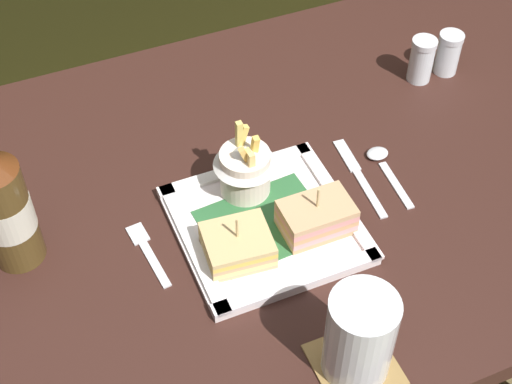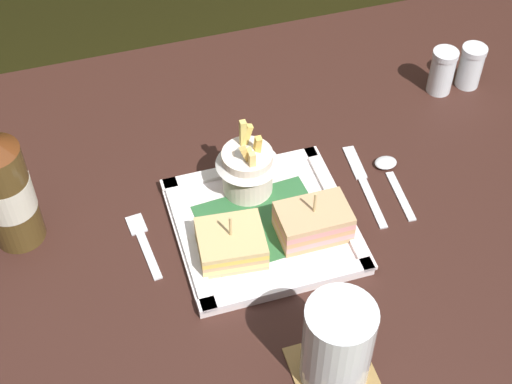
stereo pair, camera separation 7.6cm
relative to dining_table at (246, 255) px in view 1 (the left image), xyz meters
name	(u,v)px [view 1 (the left image)]	position (x,y,z in m)	size (l,w,h in m)	color
dining_table	(246,255)	(0.00, 0.00, 0.00)	(1.40, 0.79, 0.76)	#341B16
square_plate	(267,224)	(0.00, -0.07, 0.16)	(0.24, 0.24, 0.02)	white
sandwich_half_left	(238,245)	(-0.06, -0.11, 0.18)	(0.10, 0.09, 0.07)	tan
sandwich_half_right	(316,217)	(0.06, -0.11, 0.18)	(0.10, 0.07, 0.08)	tan
fries_cup	(248,165)	(0.00, 0.00, 0.21)	(0.09, 0.09, 0.12)	silver
beer_bottle	(3,205)	(-0.33, 0.02, 0.25)	(0.07, 0.07, 0.27)	#4D3919
drink_coaster	(354,365)	(0.01, -0.32, 0.15)	(0.10, 0.10, 0.00)	olive
water_glass	(359,340)	(0.01, -0.32, 0.21)	(0.08, 0.08, 0.13)	silver
fork	(147,250)	(-0.17, -0.05, 0.15)	(0.03, 0.12, 0.00)	silver
knife	(358,174)	(0.17, -0.03, 0.15)	(0.03, 0.17, 0.00)	silver
spoon	(382,162)	(0.22, -0.02, 0.15)	(0.04, 0.13, 0.01)	silver
salt_shaker	(421,62)	(0.38, 0.13, 0.18)	(0.04, 0.04, 0.08)	silver
pepper_shaker	(448,55)	(0.43, 0.13, 0.18)	(0.04, 0.04, 0.08)	silver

